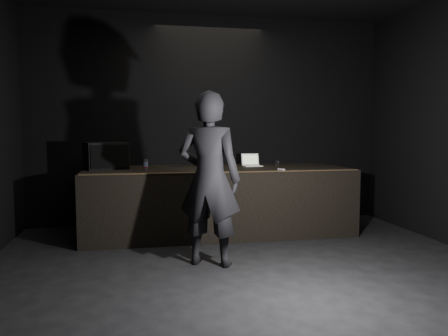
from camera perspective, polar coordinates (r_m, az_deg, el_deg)
ground at (r=4.35m, az=5.68°, el=-16.42°), size 7.00×7.00×0.00m
room_walls at (r=4.07m, az=5.93°, el=11.13°), size 6.10×7.10×3.52m
stage_riser at (r=6.80m, az=-0.87°, el=-4.20°), size 4.00×1.50×1.00m
riser_lip at (r=6.04m, az=0.30°, el=-0.51°), size 3.92×0.10×0.01m
stage_monitor at (r=6.76m, az=-15.13°, el=1.55°), size 0.70×0.60×0.40m
cable at (r=7.22m, az=-4.19°, el=0.40°), size 0.77×0.44×0.02m
laptop at (r=7.09m, az=3.61°, el=0.67°), size 0.31×0.28×0.20m
beer_can at (r=6.44m, az=-10.19°, el=0.43°), size 0.07×0.07×0.16m
plastic_cup at (r=7.13m, az=6.97°, el=0.62°), size 0.07×0.07×0.09m
wii_remote at (r=6.36m, az=7.47°, el=-0.20°), size 0.06×0.16×0.03m
person at (r=5.08m, az=-1.94°, el=-1.47°), size 0.87×0.75×2.03m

